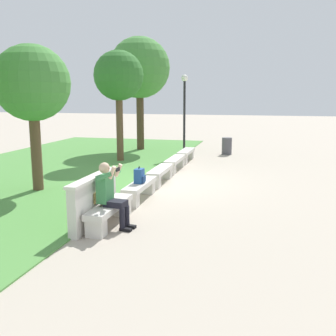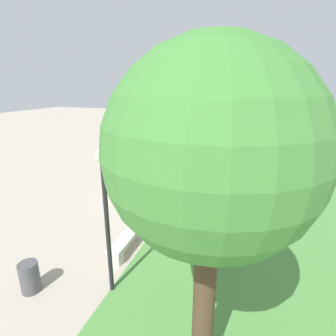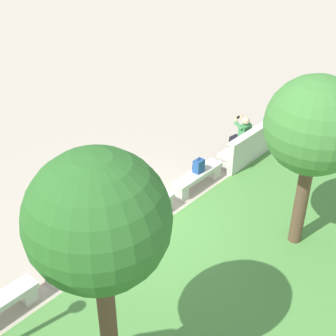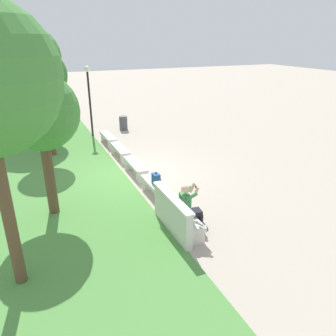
{
  "view_description": "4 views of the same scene",
  "coord_description": "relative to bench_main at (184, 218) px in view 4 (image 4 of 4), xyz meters",
  "views": [
    {
      "loc": [
        -11.21,
        -2.99,
        2.64
      ],
      "look_at": [
        -1.72,
        -0.66,
        0.8
      ],
      "focal_mm": 42.0,
      "sensor_mm": 36.0,
      "label": 1
    },
    {
      "loc": [
        10.02,
        3.28,
        4.66
      ],
      "look_at": [
        -0.74,
        -0.3,
        1.08
      ],
      "focal_mm": 28.0,
      "sensor_mm": 36.0,
      "label": 2
    },
    {
      "loc": [
        6.35,
        6.35,
        7.02
      ],
      "look_at": [
        -1.32,
        -0.44,
        0.72
      ],
      "focal_mm": 50.0,
      "sensor_mm": 36.0,
      "label": 3
    },
    {
      "loc": [
        -10.68,
        3.4,
        4.73
      ],
      "look_at": [
        -1.55,
        -0.63,
        0.72
      ],
      "focal_mm": 35.0,
      "sensor_mm": 36.0,
      "label": 4
    }
  ],
  "objects": [
    {
      "name": "lamp_post",
      "position": [
        9.62,
        0.41,
        2.0
      ],
      "size": [
        0.28,
        0.28,
        3.46
      ],
      "color": "black",
      "rests_on": "ground"
    },
    {
      "name": "bench_far",
      "position": [
        6.01,
        0.0,
        0.0
      ],
      "size": [
        1.74,
        0.4,
        0.45
      ],
      "color": "beige",
      "rests_on": "ground"
    },
    {
      "name": "tree_far_back",
      "position": [
        2.26,
        3.05,
        2.6
      ],
      "size": [
        2.03,
        2.03,
        3.95
      ],
      "color": "brown",
      "rests_on": "ground"
    },
    {
      "name": "bench_end",
      "position": [
        8.01,
        0.0,
        0.0
      ],
      "size": [
        1.74,
        0.4,
        0.45
      ],
      "color": "beige",
      "rests_on": "ground"
    },
    {
      "name": "ground_plane",
      "position": [
        4.01,
        0.0,
        -0.29
      ],
      "size": [
        80.0,
        80.0,
        0.0
      ],
      "primitive_type": "plane",
      "color": "#B2A593"
    },
    {
      "name": "backpack",
      "position": [
        1.96,
        -0.01,
        0.33
      ],
      "size": [
        0.28,
        0.24,
        0.43
      ],
      "color": "#234C8C",
      "rests_on": "bench_near"
    },
    {
      "name": "bench_main",
      "position": [
        0.0,
        0.0,
        0.0
      ],
      "size": [
        1.74,
        0.4,
        0.45
      ],
      "color": "beige",
      "rests_on": "ground"
    },
    {
      "name": "grass_strip",
      "position": [
        4.01,
        4.38,
        -0.28
      ],
      "size": [
        21.75,
        8.0,
        0.03
      ],
      "primitive_type": "cube",
      "color": "#518E42",
      "rests_on": "ground"
    },
    {
      "name": "backrest_wall_with_plaque",
      "position": [
        -0.0,
        0.34,
        0.22
      ],
      "size": [
        2.04,
        0.24,
        1.01
      ],
      "color": "beige",
      "rests_on": "ground"
    },
    {
      "name": "tree_right_background",
      "position": [
        7.42,
        2.56,
        3.0
      ],
      "size": [
        1.93,
        1.93,
        4.31
      ],
      "color": "brown",
      "rests_on": "ground"
    },
    {
      "name": "bench_near",
      "position": [
        2.0,
        0.0,
        0.0
      ],
      "size": [
        1.74,
        0.4,
        0.45
      ],
      "color": "beige",
      "rests_on": "ground"
    },
    {
      "name": "trash_bin",
      "position": [
        10.23,
        -1.4,
        0.08
      ],
      "size": [
        0.44,
        0.44,
        0.75
      ],
      "primitive_type": "cylinder",
      "color": "#4C4C51",
      "rests_on": "ground"
    },
    {
      "name": "bench_mid",
      "position": [
        4.01,
        0.0,
        0.0
      ],
      "size": [
        1.74,
        0.4,
        0.45
      ],
      "color": "beige",
      "rests_on": "ground"
    },
    {
      "name": "person_photographer",
      "position": [
        -0.14,
        -0.08,
        0.44
      ],
      "size": [
        0.5,
        0.75,
        1.32
      ],
      "color": "black",
      "rests_on": "ground"
    },
    {
      "name": "tree_left_background",
      "position": [
        10.74,
        2.78,
        3.53
      ],
      "size": [
        2.83,
        2.83,
        5.27
      ],
      "color": "#4C3826",
      "rests_on": "ground"
    }
  ]
}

